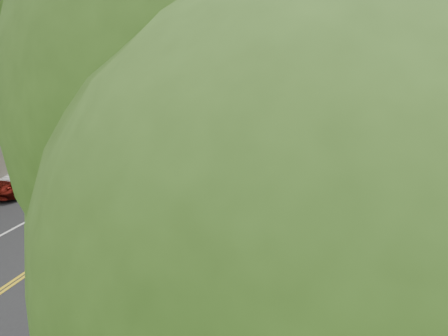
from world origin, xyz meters
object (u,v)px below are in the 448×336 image
concrete_block (238,284)px  car_1 (33,173)px  signpost (137,243)px  car_2 (27,176)px  painter_0 (194,227)px  person_far (290,145)px  construction_barrel (291,152)px  streetlight (111,92)px

concrete_block → car_1: 16.55m
signpost → car_2: 14.04m
signpost → car_1: signpost is taller
painter_0 → person_far: bearing=-27.2°
construction_barrel → car_1: size_ratio=0.19×
car_2 → person_far: 18.05m
signpost → car_2: signpost is taller
car_1 → signpost: bearing=-38.3°
signpost → concrete_block: size_ratio=2.71×
signpost → construction_barrel: bearing=84.1°
signpost → car_2: bearing=146.4°
streetlight → car_1: streetlight is taller
car_1 → person_far: bearing=37.8°
signpost → car_1: 14.29m
streetlight → concrete_block: (14.76, -16.00, -4.21)m
signpost → construction_barrel: size_ratio=3.29×
painter_0 → person_far: (1.35, 15.83, 0.03)m
car_1 → painter_0: car_1 is taller
painter_0 → streetlight: bearing=20.2°
concrete_block → signpost: bearing=-162.7°
concrete_block → car_1: bearing=154.2°
painter_0 → person_far: person_far is taller
streetlight → person_far: bearing=12.0°
streetlight → car_2: streetlight is taller
construction_barrel → painter_0: (-1.55, -15.00, 0.34)m
person_far → car_1: bearing=48.2°
signpost → person_far: (1.75, 19.84, -1.08)m
car_2 → painter_0: size_ratio=3.39×
car_1 → construction_barrel: bearing=35.3°
construction_barrel → person_far: bearing=103.6°
construction_barrel → concrete_block: size_ratio=0.82×
signpost → concrete_block: signpost is taller
construction_barrel → car_1: car_1 is taller
streetlight → concrete_block: size_ratio=6.99×
car_1 → painter_0: bearing=-22.3°
car_1 → painter_0: (12.05, -4.19, -0.00)m
streetlight → car_1: size_ratio=1.60×
streetlight → construction_barrel: 14.22m
car_2 → signpost: bearing=-29.3°
car_2 → streetlight: bearing=93.5°
concrete_block → car_2: car_2 is taller
streetlight → car_2: (-0.14, -9.27, -3.84)m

